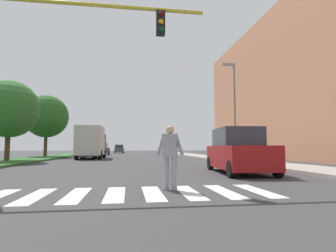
% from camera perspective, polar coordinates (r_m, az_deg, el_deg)
% --- Properties ---
extents(ground_plane, '(140.00, 140.00, 0.00)m').
position_cam_1_polar(ground_plane, '(28.29, -9.05, -6.78)').
color(ground_plane, '#38383A').
extents(crosswalk, '(7.65, 2.20, 0.01)m').
position_cam_1_polar(crosswalk, '(6.71, -11.16, -14.00)').
color(crosswalk, silver).
rests_on(crosswalk, ground_plane).
extents(median_strip, '(4.00, 64.00, 0.15)m').
position_cam_1_polar(median_strip, '(27.67, -26.73, -6.25)').
color(median_strip, '#2D5B28').
rests_on(median_strip, ground_plane).
extents(tree_far, '(4.36, 4.36, 6.06)m').
position_cam_1_polar(tree_far, '(23.68, -30.71, 3.12)').
color(tree_far, '#4C3823').
rests_on(tree_far, median_strip).
extents(tree_distant, '(4.73, 4.73, 6.79)m').
position_cam_1_polar(tree_distant, '(32.88, -24.42, 1.86)').
color(tree_distant, '#4C3823').
rests_on(tree_distant, median_strip).
extents(sidewalk_right, '(3.00, 64.00, 0.15)m').
position_cam_1_polar(sidewalk_right, '(27.65, 9.74, -6.67)').
color(sidewalk_right, '#9E9991').
rests_on(sidewalk_right, ground_plane).
extents(street_lamp_right, '(1.02, 0.24, 7.50)m').
position_cam_1_polar(street_lamp_right, '(21.32, 13.76, 4.95)').
color(street_lamp_right, slate).
rests_on(street_lamp_right, sidewalk_right).
extents(pedestrian_performer, '(0.74, 0.34, 1.69)m').
position_cam_1_polar(pedestrian_performer, '(7.11, 0.42, -6.02)').
color(pedestrian_performer, gray).
rests_on(pedestrian_performer, ground_plane).
extents(suv_crossing, '(2.38, 4.76, 1.97)m').
position_cam_1_polar(suv_crossing, '(12.23, 14.68, -5.28)').
color(suv_crossing, maroon).
rests_on(suv_crossing, ground_plane).
extents(sedan_midblock, '(1.93, 4.32, 1.64)m').
position_cam_1_polar(sedan_midblock, '(27.63, -16.85, -5.11)').
color(sedan_midblock, '#B7B7BC').
rests_on(sedan_midblock, ground_plane).
extents(sedan_distant, '(2.18, 4.52, 1.77)m').
position_cam_1_polar(sedan_distant, '(40.24, -14.01, -4.87)').
color(sedan_distant, black).
rests_on(sedan_distant, ground_plane).
extents(sedan_far_horizon, '(2.08, 4.55, 1.67)m').
position_cam_1_polar(sedan_far_horizon, '(54.60, -10.39, -4.86)').
color(sedan_far_horizon, '#474C51').
rests_on(sedan_far_horizon, ground_plane).
extents(truck_box_delivery, '(2.40, 6.20, 3.10)m').
position_cam_1_polar(truck_box_delivery, '(27.61, -15.94, -3.32)').
color(truck_box_delivery, '#474C51').
rests_on(truck_box_delivery, ground_plane).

